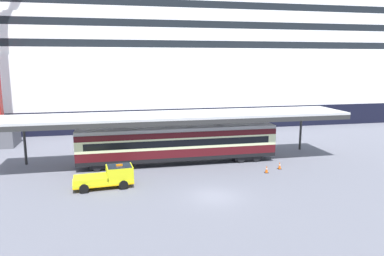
{
  "coord_description": "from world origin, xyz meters",
  "views": [
    {
      "loc": [
        -7.87,
        -27.7,
        11.08
      ],
      "look_at": [
        -0.36,
        7.2,
        4.5
      ],
      "focal_mm": 34.07,
      "sensor_mm": 36.0,
      "label": 1
    }
  ],
  "objects_px": {
    "train_carriage": "(178,143)",
    "traffic_cone_near": "(267,169)",
    "traffic_cone_mid": "(280,165)",
    "quay_bollard": "(91,178)",
    "service_truck": "(109,176)",
    "cruise_ship": "(143,40)"
  },
  "relations": [
    {
      "from": "train_carriage",
      "to": "traffic_cone_near",
      "type": "height_order",
      "value": "train_carriage"
    },
    {
      "from": "traffic_cone_near",
      "to": "traffic_cone_mid",
      "type": "xyz_separation_m",
      "value": [
        1.87,
        0.96,
        0.01
      ]
    },
    {
      "from": "train_carriage",
      "to": "traffic_cone_near",
      "type": "relative_size",
      "value": 28.56
    },
    {
      "from": "traffic_cone_mid",
      "to": "quay_bollard",
      "type": "height_order",
      "value": "quay_bollard"
    },
    {
      "from": "service_truck",
      "to": "train_carriage",
      "type": "bearing_deg",
      "value": 39.65
    },
    {
      "from": "traffic_cone_near",
      "to": "quay_bollard",
      "type": "bearing_deg",
      "value": 178.53
    },
    {
      "from": "train_carriage",
      "to": "quay_bollard",
      "type": "xyz_separation_m",
      "value": [
        -9.01,
        -4.7,
        -1.79
      ]
    },
    {
      "from": "cruise_ship",
      "to": "traffic_cone_mid",
      "type": "distance_m",
      "value": 40.24
    },
    {
      "from": "service_truck",
      "to": "traffic_cone_mid",
      "type": "height_order",
      "value": "service_truck"
    },
    {
      "from": "quay_bollard",
      "to": "traffic_cone_mid",
      "type": "bearing_deg",
      "value": 1.58
    },
    {
      "from": "train_carriage",
      "to": "service_truck",
      "type": "xyz_separation_m",
      "value": [
        -7.35,
        -6.09,
        -1.31
      ]
    },
    {
      "from": "quay_bollard",
      "to": "cruise_ship",
      "type": "bearing_deg",
      "value": 77.6
    },
    {
      "from": "service_truck",
      "to": "traffic_cone_near",
      "type": "height_order",
      "value": "service_truck"
    },
    {
      "from": "cruise_ship",
      "to": "traffic_cone_mid",
      "type": "height_order",
      "value": "cruise_ship"
    },
    {
      "from": "traffic_cone_near",
      "to": "quay_bollard",
      "type": "height_order",
      "value": "quay_bollard"
    },
    {
      "from": "cruise_ship",
      "to": "quay_bollard",
      "type": "xyz_separation_m",
      "value": [
        -8.01,
        -36.43,
        -14.35
      ]
    },
    {
      "from": "cruise_ship",
      "to": "service_truck",
      "type": "xyz_separation_m",
      "value": [
        -6.34,
        -37.82,
        -13.87
      ]
    },
    {
      "from": "cruise_ship",
      "to": "train_carriage",
      "type": "bearing_deg",
      "value": -88.19
    },
    {
      "from": "traffic_cone_mid",
      "to": "service_truck",
      "type": "bearing_deg",
      "value": -173.69
    },
    {
      "from": "cruise_ship",
      "to": "quay_bollard",
      "type": "distance_m",
      "value": 39.96
    },
    {
      "from": "quay_bollard",
      "to": "traffic_cone_near",
      "type": "bearing_deg",
      "value": -1.47
    },
    {
      "from": "quay_bollard",
      "to": "train_carriage",
      "type": "bearing_deg",
      "value": 27.54
    }
  ]
}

